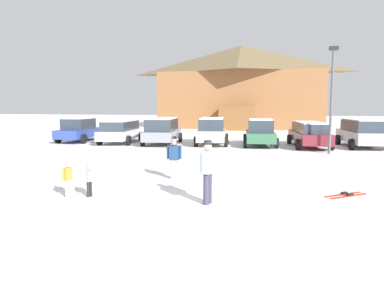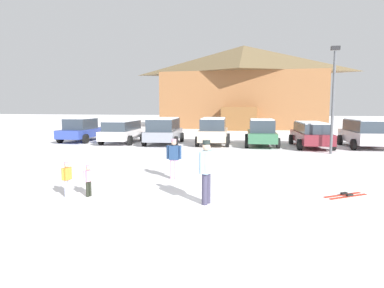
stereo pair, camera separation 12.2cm
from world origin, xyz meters
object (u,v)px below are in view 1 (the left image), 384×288
Objects in this scene: parked_grey_wagon at (162,130)px; skier_adult_in_blue_parka at (208,168)px; ski_lodge at (241,86)px; parked_blue_hatchback at (80,130)px; skier_child_in_pink_snowsuit at (89,179)px; pair_of_skis at (346,195)px; parked_maroon_van at (309,133)px; parked_silver_wagon at (362,132)px; parked_white_suv at (121,131)px; skier_teen_in_navy_coat at (174,157)px; parked_green_coupe at (260,132)px; lamp_post at (332,94)px; parked_beige_suv at (212,130)px; skier_child_in_orange_jacket at (68,177)px.

parked_grey_wagon is 14.17m from skier_adult_in_blue_parka.
ski_lodge reaches higher than parked_blue_hatchback.
skier_child_in_pink_snowsuit is 7.30m from pair_of_skis.
parked_maroon_van is 1.11× the size of parked_silver_wagon.
parked_blue_hatchback is at bearing 179.67° from parked_silver_wagon.
parked_silver_wagon reaches higher than pair_of_skis.
parked_grey_wagon is 13.31m from skier_child_in_pink_snowsuit.
parked_maroon_van is 13.97m from skier_adult_in_blue_parka.
parked_grey_wagon is at bearing -3.93° from parked_blue_hatchback.
parked_white_suv is at bearing 134.20° from pair_of_skis.
parked_blue_hatchback is 3.30× the size of pair_of_skis.
skier_teen_in_navy_coat is at bearing -49.30° from parked_blue_hatchback.
parked_green_coupe is 11.07m from skier_teen_in_navy_coat.
parked_green_coupe is 2.97m from parked_maroon_van.
lamp_post is at bearing -77.59° from parked_maroon_van.
parked_green_coupe is at bearing 0.59° from parked_grey_wagon.
pair_of_skis is at bearing -107.72° from parked_silver_wagon.
lamp_post is at bearing 50.48° from skier_child_in_pink_snowsuit.
parked_beige_suv reaches higher than parked_blue_hatchback.
pair_of_skis is at bearing -93.58° from parked_maroon_van.
skier_teen_in_navy_coat is at bearing 49.40° from skier_child_in_orange_jacket.
skier_teen_in_navy_coat is at bearing -131.10° from lamp_post.
skier_teen_in_navy_coat is (1.83, 2.65, 0.29)m from skier_child_in_pink_snowsuit.
parked_maroon_van is at bearing -1.96° from parked_blue_hatchback.
parked_green_coupe reaches higher than parked_blue_hatchback.
skier_adult_in_blue_parka is (3.94, 0.04, 0.38)m from skier_child_in_orange_jacket.
skier_adult_in_blue_parka is (7.76, -13.38, 0.09)m from parked_white_suv.
parked_white_suv is 15.47m from skier_adult_in_blue_parka.
skier_child_in_pink_snowsuit is at bearing -129.16° from parked_silver_wagon.
skier_child_in_orange_jacket is 0.77× the size of pair_of_skis.
parked_white_suv reaches higher than pair_of_skis.
skier_adult_in_blue_parka is 11.81m from lamp_post.
skier_child_in_orange_jacket is at bearing -74.11° from parked_white_suv.
skier_teen_in_navy_coat is (3.28, -10.57, -0.14)m from parked_grey_wagon.
parked_grey_wagon reaches higher than parked_silver_wagon.
skier_child_in_pink_snowsuit is at bearing -83.71° from parked_grey_wagon.
skier_child_in_pink_snowsuit is 3.24m from skier_teen_in_navy_coat.
ski_lodge is 4.37× the size of parked_blue_hatchback.
parked_beige_suv is 13.15m from pair_of_skis.
skier_adult_in_blue_parka is (4.82, -13.33, 0.01)m from parked_grey_wagon.
parked_silver_wagon is at bearing 0.89° from parked_beige_suv.
parked_white_suv is 13.99m from skier_child_in_pink_snowsuit.
parked_green_coupe is 3.31× the size of pair_of_skis.
skier_child_in_orange_jacket is at bearing -130.97° from lamp_post.
ski_lodge is 3.89× the size of parked_white_suv.
skier_child_in_pink_snowsuit is 0.70× the size of pair_of_skis.
skier_teen_in_navy_coat is 1.10× the size of pair_of_skis.
parked_silver_wagon is 0.79× the size of lamp_post.
ski_lodge is 19.53m from parked_maroon_van.
parked_beige_suv is at bearing 96.43° from skier_adult_in_blue_parka.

